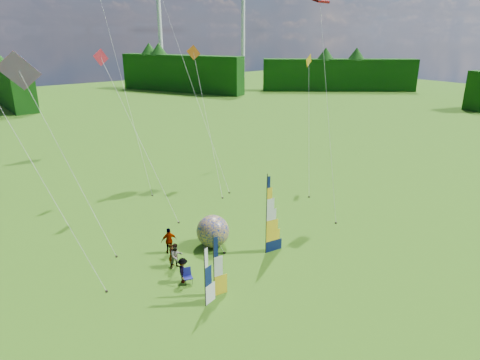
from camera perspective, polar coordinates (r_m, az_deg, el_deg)
ground at (r=26.90m, az=7.07°, el=-12.97°), size 220.00×220.00×0.00m
treeline_ring at (r=25.00m, az=7.45°, el=-5.20°), size 210.00×210.00×8.00m
turbine_left at (r=140.53m, az=0.41°, el=19.62°), size 8.00×1.20×30.00m
turbine_right at (r=132.90m, az=-10.64°, el=19.33°), size 8.00×1.20×30.00m
feather_banner_main at (r=28.31m, az=3.54°, el=-4.82°), size 1.47×0.29×5.49m
side_banner_left at (r=24.26m, az=-3.51°, el=-11.58°), size 1.03×0.25×3.72m
side_banner_far at (r=23.58m, az=-4.70°, el=-12.94°), size 1.01×0.39×3.50m
bol_inflatable at (r=29.92m, az=-3.65°, el=-6.82°), size 2.83×2.83×2.28m
spectator_a at (r=27.96m, az=-9.07°, el=-9.89°), size 0.67×0.64×1.55m
spectator_b at (r=27.72m, az=-8.52°, el=-9.97°), size 0.86×0.50×1.69m
spectator_c at (r=26.24m, az=-7.62°, el=-11.86°), size 0.95×1.04×1.60m
spectator_d at (r=29.48m, az=-9.42°, el=-7.98°), size 1.15×0.73×1.83m
camp_chair at (r=26.23m, az=-6.97°, el=-12.64°), size 0.69×0.69×0.96m
kite_whale at (r=43.00m, az=-6.34°, el=13.17°), size 8.27×16.83×19.55m
kite_rainbow_delta at (r=30.72m, az=-22.28°, el=4.10°), size 9.05×13.24×13.99m
kite_parafoil at (r=35.33m, az=11.71°, el=10.74°), size 8.29×10.85×18.54m
small_kite_red at (r=35.65m, az=-13.46°, el=6.47°), size 7.03×12.42×13.39m
small_kite_orange at (r=41.07m, az=-4.41°, el=8.64°), size 6.71×11.98×13.46m
small_kite_yellow at (r=40.93m, az=9.21°, el=7.82°), size 9.21×9.60×12.62m
small_kite_pink at (r=26.29m, az=-25.89°, el=2.82°), size 9.18×11.03×15.42m
small_kite_green at (r=42.01m, az=-15.27°, el=12.42°), size 4.61×12.04×19.45m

